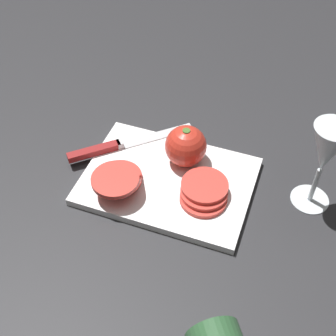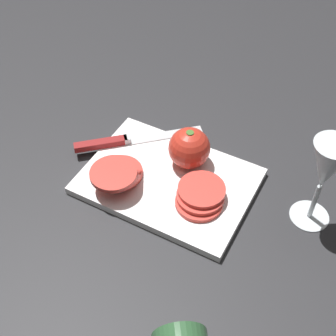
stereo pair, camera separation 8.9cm
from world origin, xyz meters
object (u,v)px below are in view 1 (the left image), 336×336
at_px(wine_glass, 326,153).
at_px(whole_tomato, 186,146).
at_px(tomato_slice_stack_near, 117,179).
at_px(knife, 109,148).
at_px(tomato_slice_stack_far, 204,192).

height_order(wine_glass, whole_tomato, wine_glass).
height_order(whole_tomato, tomato_slice_stack_near, whole_tomato).
bearing_deg(whole_tomato, tomato_slice_stack_near, -132.73).
xyz_separation_m(whole_tomato, tomato_slice_stack_near, (-0.10, -0.11, -0.02)).
bearing_deg(wine_glass, tomato_slice_stack_near, -163.28).
relative_size(wine_glass, whole_tomato, 2.24).
distance_m(wine_glass, tomato_slice_stack_near, 0.38).
bearing_deg(wine_glass, whole_tomato, 179.48).
relative_size(wine_glass, tomato_slice_stack_near, 1.53).
xyz_separation_m(knife, tomato_slice_stack_near, (0.06, -0.08, 0.02)).
height_order(whole_tomato, knife, whole_tomato).
bearing_deg(knife, wine_glass, -38.74).
bearing_deg(knife, tomato_slice_stack_far, -55.25).
bearing_deg(whole_tomato, wine_glass, -0.52).
bearing_deg(tomato_slice_stack_far, wine_glass, 21.36).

